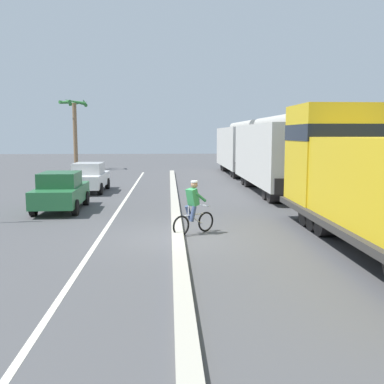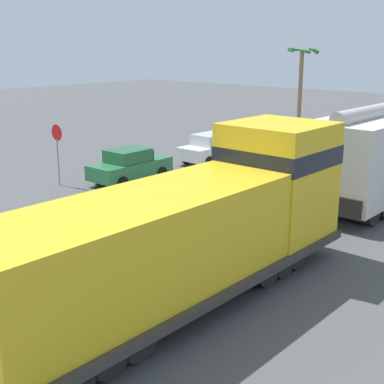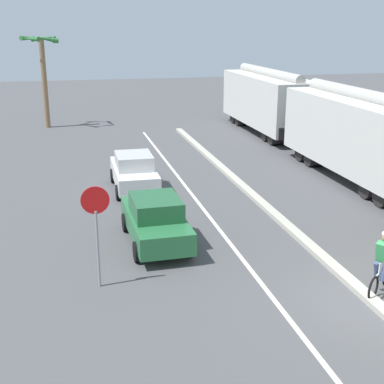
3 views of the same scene
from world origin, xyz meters
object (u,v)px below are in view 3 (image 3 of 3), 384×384
Objects in this scene: hopper_car_middle at (268,101)px; palm_tree_near at (43,60)px; parked_car_white at (134,172)px; stop_sign at (96,217)px; parked_car_green at (155,220)px; hopper_car_lead at (360,135)px; cyclist at (382,265)px.

palm_tree_near is (-14.21, 5.22, 2.54)m from hopper_car_middle.
hopper_car_middle reaches higher than parked_car_white.
parked_car_white is 9.07m from stop_sign.
parked_car_white is (0.10, 6.10, 0.00)m from parked_car_green.
palm_tree_near is (-14.21, 16.82, 2.54)m from hopper_car_lead.
hopper_car_lead is 3.68× the size of stop_sign.
hopper_car_middle is at bearing 46.47° from parked_car_white.
parked_car_green and parked_car_white have the same top height.
stop_sign is (-2.02, -2.64, 1.21)m from parked_car_green.
cyclist is at bearing -116.69° from hopper_car_lead.
parked_car_white is 12.05m from cyclist.
cyclist is (-5.06, -21.67, -1.26)m from hopper_car_middle.
cyclist reaches higher than parked_car_white.
cyclist is at bearing -64.45° from parked_car_white.
stop_sign is at bearing -122.37° from hopper_car_middle.
hopper_car_lead is 6.18× the size of cyclist.
parked_car_green is 6.10m from parked_car_white.
parked_car_white is at bearing 89.05° from parked_car_green.
hopper_car_lead and hopper_car_middle have the same top height.
parked_car_green is (-10.36, -5.30, -1.26)m from hopper_car_lead.
hopper_car_lead reaches higher than parked_car_white.
hopper_car_middle is 19.86m from parked_car_green.
cyclist is (-5.06, -10.07, -1.26)m from hopper_car_lead.
palm_tree_near reaches higher than parked_car_green.
parked_car_green is at bearing -121.51° from hopper_car_middle.
hopper_car_middle is at bearing 90.00° from hopper_car_lead.
hopper_car_lead reaches higher than stop_sign.
palm_tree_near is at bearing 94.22° from stop_sign.
parked_car_green is 2.47× the size of cyclist.
stop_sign is (-12.38, -7.94, -0.05)m from hopper_car_lead.
parked_car_green is 22.77m from palm_tree_near.
parked_car_green is 1.47× the size of stop_sign.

